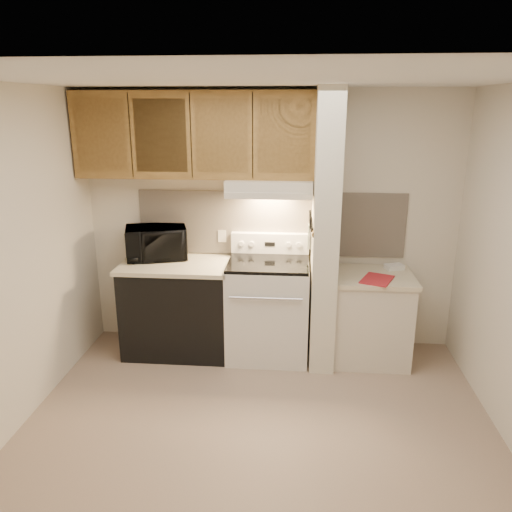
# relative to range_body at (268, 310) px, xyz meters

# --- Properties ---
(floor) EXTENTS (3.60, 3.60, 0.00)m
(floor) POSITION_rel_range_body_xyz_m (0.00, -1.16, -0.46)
(floor) COLOR tan
(floor) RESTS_ON ground
(ceiling) EXTENTS (3.60, 3.60, 0.00)m
(ceiling) POSITION_rel_range_body_xyz_m (0.00, -1.16, 2.04)
(ceiling) COLOR white
(ceiling) RESTS_ON wall_back
(wall_back) EXTENTS (3.60, 2.50, 0.02)m
(wall_back) POSITION_rel_range_body_xyz_m (0.00, 0.34, 0.79)
(wall_back) COLOR beige
(wall_back) RESTS_ON floor
(wall_left) EXTENTS (0.02, 3.00, 2.50)m
(wall_left) POSITION_rel_range_body_xyz_m (-1.80, -1.16, 0.79)
(wall_left) COLOR beige
(wall_left) RESTS_ON floor
(backsplash) EXTENTS (2.60, 0.02, 0.63)m
(backsplash) POSITION_rel_range_body_xyz_m (0.00, 0.33, 0.78)
(backsplash) COLOR beige
(backsplash) RESTS_ON wall_back
(range_body) EXTENTS (0.76, 0.65, 0.92)m
(range_body) POSITION_rel_range_body_xyz_m (0.00, 0.00, 0.00)
(range_body) COLOR silver
(range_body) RESTS_ON floor
(oven_window) EXTENTS (0.50, 0.01, 0.30)m
(oven_window) POSITION_rel_range_body_xyz_m (0.00, -0.32, 0.04)
(oven_window) COLOR black
(oven_window) RESTS_ON range_body
(oven_handle) EXTENTS (0.65, 0.02, 0.02)m
(oven_handle) POSITION_rel_range_body_xyz_m (0.00, -0.35, 0.26)
(oven_handle) COLOR silver
(oven_handle) RESTS_ON range_body
(cooktop) EXTENTS (0.74, 0.64, 0.03)m
(cooktop) POSITION_rel_range_body_xyz_m (0.00, 0.00, 0.48)
(cooktop) COLOR black
(cooktop) RESTS_ON range_body
(range_backguard) EXTENTS (0.76, 0.08, 0.20)m
(range_backguard) POSITION_rel_range_body_xyz_m (0.00, 0.28, 0.59)
(range_backguard) COLOR silver
(range_backguard) RESTS_ON range_body
(range_display) EXTENTS (0.10, 0.01, 0.04)m
(range_display) POSITION_rel_range_body_xyz_m (0.00, 0.24, 0.59)
(range_display) COLOR black
(range_display) RESTS_ON range_backguard
(range_knob_left_outer) EXTENTS (0.05, 0.02, 0.05)m
(range_knob_left_outer) POSITION_rel_range_body_xyz_m (-0.28, 0.24, 0.59)
(range_knob_left_outer) COLOR silver
(range_knob_left_outer) RESTS_ON range_backguard
(range_knob_left_inner) EXTENTS (0.05, 0.02, 0.05)m
(range_knob_left_inner) POSITION_rel_range_body_xyz_m (-0.18, 0.24, 0.59)
(range_knob_left_inner) COLOR silver
(range_knob_left_inner) RESTS_ON range_backguard
(range_knob_right_inner) EXTENTS (0.05, 0.02, 0.05)m
(range_knob_right_inner) POSITION_rel_range_body_xyz_m (0.18, 0.24, 0.59)
(range_knob_right_inner) COLOR silver
(range_knob_right_inner) RESTS_ON range_backguard
(range_knob_right_outer) EXTENTS (0.05, 0.02, 0.05)m
(range_knob_right_outer) POSITION_rel_range_body_xyz_m (0.28, 0.24, 0.59)
(range_knob_right_outer) COLOR silver
(range_knob_right_outer) RESTS_ON range_backguard
(dishwasher_front) EXTENTS (1.00, 0.63, 0.87)m
(dishwasher_front) POSITION_rel_range_body_xyz_m (-0.88, 0.01, -0.03)
(dishwasher_front) COLOR black
(dishwasher_front) RESTS_ON floor
(left_countertop) EXTENTS (1.04, 0.67, 0.04)m
(left_countertop) POSITION_rel_range_body_xyz_m (-0.88, 0.01, 0.43)
(left_countertop) COLOR beige
(left_countertop) RESTS_ON dishwasher_front
(spoon_rest) EXTENTS (0.22, 0.15, 0.01)m
(spoon_rest) POSITION_rel_range_body_xyz_m (-1.18, 0.21, 0.46)
(spoon_rest) COLOR black
(spoon_rest) RESTS_ON left_countertop
(teal_jar) EXTENTS (0.09, 0.09, 0.09)m
(teal_jar) POSITION_rel_range_body_xyz_m (-1.18, 0.23, 0.50)
(teal_jar) COLOR #1F5A59
(teal_jar) RESTS_ON left_countertop
(outlet) EXTENTS (0.08, 0.01, 0.12)m
(outlet) POSITION_rel_range_body_xyz_m (-0.48, 0.32, 0.64)
(outlet) COLOR beige
(outlet) RESTS_ON backsplash
(microwave) EXTENTS (0.66, 0.54, 0.32)m
(microwave) POSITION_rel_range_body_xyz_m (-1.10, 0.15, 0.61)
(microwave) COLOR black
(microwave) RESTS_ON left_countertop
(partition_pillar) EXTENTS (0.22, 0.70, 2.50)m
(partition_pillar) POSITION_rel_range_body_xyz_m (0.51, -0.01, 0.79)
(partition_pillar) COLOR beige
(partition_pillar) RESTS_ON floor
(pillar_trim) EXTENTS (0.01, 0.70, 0.04)m
(pillar_trim) POSITION_rel_range_body_xyz_m (0.39, -0.01, 0.84)
(pillar_trim) COLOR olive
(pillar_trim) RESTS_ON partition_pillar
(knife_strip) EXTENTS (0.02, 0.42, 0.04)m
(knife_strip) POSITION_rel_range_body_xyz_m (0.39, -0.06, 0.86)
(knife_strip) COLOR black
(knife_strip) RESTS_ON partition_pillar
(knife_blade_a) EXTENTS (0.01, 0.03, 0.16)m
(knife_blade_a) POSITION_rel_range_body_xyz_m (0.38, -0.22, 0.76)
(knife_blade_a) COLOR silver
(knife_blade_a) RESTS_ON knife_strip
(knife_handle_a) EXTENTS (0.02, 0.02, 0.10)m
(knife_handle_a) POSITION_rel_range_body_xyz_m (0.38, -0.21, 0.91)
(knife_handle_a) COLOR black
(knife_handle_a) RESTS_ON knife_strip
(knife_blade_b) EXTENTS (0.01, 0.04, 0.18)m
(knife_blade_b) POSITION_rel_range_body_xyz_m (0.38, -0.13, 0.75)
(knife_blade_b) COLOR silver
(knife_blade_b) RESTS_ON knife_strip
(knife_handle_b) EXTENTS (0.02, 0.02, 0.10)m
(knife_handle_b) POSITION_rel_range_body_xyz_m (0.38, -0.14, 0.91)
(knife_handle_b) COLOR black
(knife_handle_b) RESTS_ON knife_strip
(knife_blade_c) EXTENTS (0.01, 0.04, 0.20)m
(knife_blade_c) POSITION_rel_range_body_xyz_m (0.38, -0.07, 0.74)
(knife_blade_c) COLOR silver
(knife_blade_c) RESTS_ON knife_strip
(knife_handle_c) EXTENTS (0.02, 0.02, 0.10)m
(knife_handle_c) POSITION_rel_range_body_xyz_m (0.38, -0.05, 0.91)
(knife_handle_c) COLOR black
(knife_handle_c) RESTS_ON knife_strip
(knife_blade_d) EXTENTS (0.01, 0.04, 0.16)m
(knife_blade_d) POSITION_rel_range_body_xyz_m (0.38, 0.01, 0.76)
(knife_blade_d) COLOR silver
(knife_blade_d) RESTS_ON knife_strip
(knife_handle_d) EXTENTS (0.02, 0.02, 0.10)m
(knife_handle_d) POSITION_rel_range_body_xyz_m (0.38, 0.03, 0.91)
(knife_handle_d) COLOR black
(knife_handle_d) RESTS_ON knife_strip
(knife_blade_e) EXTENTS (0.01, 0.04, 0.18)m
(knife_blade_e) POSITION_rel_range_body_xyz_m (0.38, 0.10, 0.75)
(knife_blade_e) COLOR silver
(knife_blade_e) RESTS_ON knife_strip
(knife_handle_e) EXTENTS (0.02, 0.02, 0.10)m
(knife_handle_e) POSITION_rel_range_body_xyz_m (0.38, 0.10, 0.91)
(knife_handle_e) COLOR black
(knife_handle_e) RESTS_ON knife_strip
(oven_mitt) EXTENTS (0.03, 0.10, 0.23)m
(oven_mitt) POSITION_rel_range_body_xyz_m (0.38, 0.17, 0.70)
(oven_mitt) COLOR gray
(oven_mitt) RESTS_ON partition_pillar
(right_cab_base) EXTENTS (0.70, 0.60, 0.81)m
(right_cab_base) POSITION_rel_range_body_xyz_m (0.97, -0.01, -0.06)
(right_cab_base) COLOR beige
(right_cab_base) RESTS_ON floor
(right_countertop) EXTENTS (0.74, 0.64, 0.04)m
(right_countertop) POSITION_rel_range_body_xyz_m (0.97, -0.01, 0.37)
(right_countertop) COLOR beige
(right_countertop) RESTS_ON right_cab_base
(red_folder) EXTENTS (0.35, 0.40, 0.01)m
(red_folder) POSITION_rel_range_body_xyz_m (0.98, -0.16, 0.40)
(red_folder) COLOR #B22129
(red_folder) RESTS_ON right_countertop
(white_box) EXTENTS (0.19, 0.16, 0.04)m
(white_box) POSITION_rel_range_body_xyz_m (1.19, 0.17, 0.41)
(white_box) COLOR white
(white_box) RESTS_ON right_countertop
(range_hood) EXTENTS (0.78, 0.44, 0.15)m
(range_hood) POSITION_rel_range_body_xyz_m (0.00, 0.12, 1.17)
(range_hood) COLOR beige
(range_hood) RESTS_ON upper_cabinets
(hood_lip) EXTENTS (0.78, 0.04, 0.06)m
(hood_lip) POSITION_rel_range_body_xyz_m (0.00, -0.08, 1.12)
(hood_lip) COLOR beige
(hood_lip) RESTS_ON range_hood
(upper_cabinets) EXTENTS (2.18, 0.33, 0.77)m
(upper_cabinets) POSITION_rel_range_body_xyz_m (-0.69, 0.17, 1.62)
(upper_cabinets) COLOR olive
(upper_cabinets) RESTS_ON wall_back
(cab_door_a) EXTENTS (0.46, 0.01, 0.63)m
(cab_door_a) POSITION_rel_range_body_xyz_m (-1.51, 0.01, 1.62)
(cab_door_a) COLOR olive
(cab_door_a) RESTS_ON upper_cabinets
(cab_gap_a) EXTENTS (0.01, 0.01, 0.73)m
(cab_gap_a) POSITION_rel_range_body_xyz_m (-1.23, 0.01, 1.62)
(cab_gap_a) COLOR black
(cab_gap_a) RESTS_ON upper_cabinets
(cab_door_b) EXTENTS (0.46, 0.01, 0.63)m
(cab_door_b) POSITION_rel_range_body_xyz_m (-0.96, 0.01, 1.62)
(cab_door_b) COLOR olive
(cab_door_b) RESTS_ON upper_cabinets
(cab_gap_b) EXTENTS (0.01, 0.01, 0.73)m
(cab_gap_b) POSITION_rel_range_body_xyz_m (-0.69, 0.01, 1.62)
(cab_gap_b) COLOR black
(cab_gap_b) RESTS_ON upper_cabinets
(cab_door_c) EXTENTS (0.46, 0.01, 0.63)m
(cab_door_c) POSITION_rel_range_body_xyz_m (-0.42, 0.01, 1.62)
(cab_door_c) COLOR olive
(cab_door_c) RESTS_ON upper_cabinets
(cab_gap_c) EXTENTS (0.01, 0.01, 0.73)m
(cab_gap_c) POSITION_rel_range_body_xyz_m (-0.14, 0.01, 1.62)
(cab_gap_c) COLOR black
(cab_gap_c) RESTS_ON upper_cabinets
(cab_door_d) EXTENTS (0.46, 0.01, 0.63)m
(cab_door_d) POSITION_rel_range_body_xyz_m (0.13, 0.01, 1.62)
(cab_door_d) COLOR olive
(cab_door_d) RESTS_ON upper_cabinets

